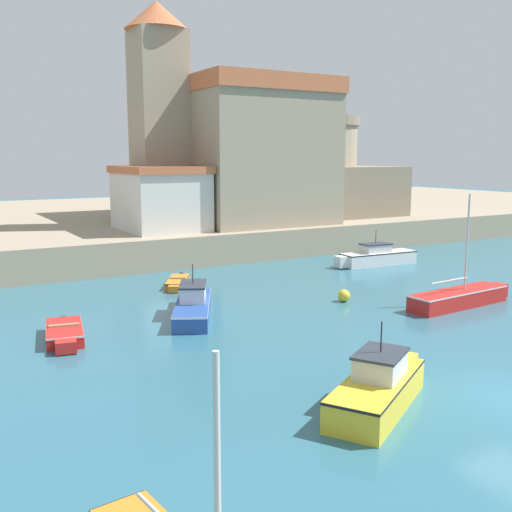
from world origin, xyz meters
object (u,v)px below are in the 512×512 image
(motorboat_blue_0, at_px, (193,304))
(sailboat_red_1, at_px, (460,297))
(church, at_px, (222,148))
(fortress, at_px, (309,179))
(motorboat_yellow_2, at_px, (379,386))
(motorboat_white_3, at_px, (376,257))
(dinghy_orange_5, at_px, (178,282))
(mooring_buoy, at_px, (344,296))
(dinghy_red_6, at_px, (64,333))
(harbor_shed_mid_row, at_px, (160,198))

(motorboat_blue_0, bearing_deg, sailboat_red_1, -22.16)
(church, bearing_deg, fortress, -1.24)
(motorboat_yellow_2, height_order, motorboat_white_3, motorboat_yellow_2)
(dinghy_orange_5, xyz_separation_m, mooring_buoy, (5.75, -7.56, 0.08))
(sailboat_red_1, bearing_deg, dinghy_red_6, 167.16)
(motorboat_blue_0, xyz_separation_m, sailboat_red_1, (11.93, -4.86, -0.08))
(harbor_shed_mid_row, bearing_deg, fortress, 16.19)
(motorboat_blue_0, height_order, dinghy_orange_5, motorboat_blue_0)
(motorboat_yellow_2, distance_m, dinghy_orange_5, 18.16)
(harbor_shed_mid_row, bearing_deg, dinghy_orange_5, -105.95)
(motorboat_blue_0, relative_size, motorboat_white_3, 1.01)
(motorboat_blue_0, relative_size, dinghy_orange_5, 1.82)
(motorboat_blue_0, bearing_deg, harbor_shed_mid_row, 73.77)
(motorboat_blue_0, height_order, fortress, fortress)
(motorboat_blue_0, height_order, church, church)
(sailboat_red_1, xyz_separation_m, motorboat_yellow_2, (-11.42, -7.03, 0.15))
(motorboat_blue_0, bearing_deg, motorboat_white_3, 19.64)
(sailboat_red_1, xyz_separation_m, motorboat_white_3, (4.00, 10.54, 0.11))
(motorboat_yellow_2, relative_size, mooring_buoy, 8.50)
(motorboat_white_3, relative_size, church, 0.33)
(church, distance_m, harbor_shed_mid_row, 9.45)
(motorboat_yellow_2, xyz_separation_m, dinghy_red_6, (-6.41, 11.09, -0.32))
(dinghy_red_6, xyz_separation_m, fortress, (26.37, 20.77, 4.92))
(motorboat_white_3, relative_size, fortress, 0.48)
(motorboat_yellow_2, height_order, dinghy_orange_5, motorboat_yellow_2)
(motorboat_yellow_2, height_order, harbor_shed_mid_row, harbor_shed_mid_row)
(dinghy_orange_5, height_order, fortress, fortress)
(motorboat_blue_0, distance_m, dinghy_orange_5, 6.50)
(motorboat_blue_0, distance_m, dinghy_red_6, 5.96)
(motorboat_yellow_2, distance_m, dinghy_red_6, 12.82)
(sailboat_red_1, height_order, mooring_buoy, sailboat_red_1)
(motorboat_white_3, bearing_deg, mooring_buoy, -139.81)
(dinghy_red_6, xyz_separation_m, harbor_shed_mid_row, (10.37, 16.12, 4.02))
(motorboat_blue_0, height_order, dinghy_red_6, motorboat_blue_0)
(church, relative_size, fortress, 1.44)
(dinghy_orange_5, height_order, mooring_buoy, mooring_buoy)
(motorboat_blue_0, xyz_separation_m, harbor_shed_mid_row, (4.46, 15.33, 3.78))
(mooring_buoy, bearing_deg, church, 78.99)
(dinghy_orange_5, height_order, dinghy_red_6, dinghy_red_6)
(dinghy_red_6, bearing_deg, motorboat_white_3, 16.53)
(motorboat_blue_0, bearing_deg, fortress, 44.31)
(harbor_shed_mid_row, bearing_deg, motorboat_yellow_2, -98.27)
(sailboat_red_1, bearing_deg, motorboat_white_3, 69.23)
(sailboat_red_1, height_order, dinghy_orange_5, sailboat_red_1)
(motorboat_blue_0, bearing_deg, mooring_buoy, -9.99)
(dinghy_orange_5, bearing_deg, church, 54.53)
(dinghy_red_6, distance_m, mooring_buoy, 13.53)
(fortress, bearing_deg, motorboat_white_3, -107.61)
(sailboat_red_1, bearing_deg, motorboat_blue_0, 157.84)
(motorboat_white_3, bearing_deg, motorboat_blue_0, -160.36)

